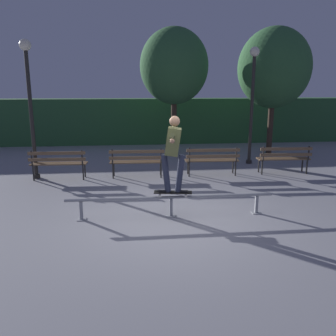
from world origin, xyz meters
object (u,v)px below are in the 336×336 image
object	(u,v)px
tree_behind_benches	(174,66)
lamp_post_left	(29,92)
grind_rail	(171,200)
park_bench_leftmost	(58,161)
skateboard	(173,193)
park_bench_rightmost	(284,157)
tree_far_right	(274,68)
skateboarder	(173,148)
park_bench_left_center	(137,160)
lamp_post_right	(253,91)
park_bench_right_center	(212,158)

from	to	relation	value
tree_behind_benches	lamp_post_left	xyz separation A→B (m)	(-4.50, -3.53, -0.89)
grind_rail	park_bench_leftmost	bearing A→B (deg)	131.48
grind_rail	park_bench_leftmost	world-z (taller)	park_bench_leftmost
skateboard	park_bench_rightmost	size ratio (longest dim) A/B	0.50
park_bench_leftmost	tree_far_right	size ratio (longest dim) A/B	0.33
grind_rail	skateboard	world-z (taller)	skateboard
tree_behind_benches	lamp_post_left	size ratio (longest dim) A/B	1.24
skateboarder	park_bench_left_center	world-z (taller)	skateboarder
park_bench_leftmost	park_bench_left_center	bearing A→B (deg)	0.00
park_bench_leftmost	park_bench_left_center	size ratio (longest dim) A/B	1.00
grind_rail	tree_far_right	bearing A→B (deg)	54.58
grind_rail	park_bench_rightmost	xyz separation A→B (m)	(3.87, 3.28, 0.19)
skateboard	lamp_post_left	bearing A→B (deg)	135.94
park_bench_rightmost	skateboard	bearing A→B (deg)	-139.44
park_bench_leftmost	tree_far_right	distance (m)	8.77
grind_rail	lamp_post_left	distance (m)	5.47
park_bench_left_center	park_bench_rightmost	world-z (taller)	same
lamp_post_right	skateboard	bearing A→B (deg)	-124.01
skateboarder	park_bench_left_center	bearing A→B (deg)	101.76
park_bench_rightmost	lamp_post_right	bearing A→B (deg)	110.66
grind_rail	park_bench_leftmost	xyz separation A→B (m)	(-2.90, 3.28, 0.19)
skateboarder	lamp_post_right	size ratio (longest dim) A/B	0.40
grind_rail	park_bench_rightmost	bearing A→B (deg)	40.29
skateboarder	lamp_post_left	world-z (taller)	lamp_post_left
park_bench_rightmost	park_bench_right_center	bearing A→B (deg)	180.00
skateboard	lamp_post_left	world-z (taller)	lamp_post_left
grind_rail	park_bench_left_center	distance (m)	3.35
park_bench_left_center	tree_far_right	bearing A→B (deg)	32.01
park_bench_right_center	tree_behind_benches	distance (m)	4.77
skateboard	park_bench_right_center	world-z (taller)	park_bench_right_center
skateboarder	tree_far_right	size ratio (longest dim) A/B	0.32
park_bench_left_center	tree_far_right	size ratio (longest dim) A/B	0.33
skateboarder	park_bench_rightmost	xyz separation A→B (m)	(3.83, 3.28, -0.92)
park_bench_leftmost	lamp_post_right	size ratio (longest dim) A/B	0.41
skateboard	lamp_post_left	distance (m)	5.43
tree_behind_benches	park_bench_rightmost	bearing A→B (deg)	-51.78
lamp_post_right	park_bench_leftmost	bearing A→B (deg)	-166.03
skateboarder	lamp_post_left	distance (m)	5.17
park_bench_leftmost	tree_behind_benches	xyz separation A→B (m)	(3.80, 3.77, 2.84)
park_bench_right_center	lamp_post_right	size ratio (longest dim) A/B	0.41
lamp_post_left	lamp_post_right	world-z (taller)	same
tree_far_right	lamp_post_left	bearing A→B (deg)	-159.50
park_bench_leftmost	lamp_post_right	xyz separation A→B (m)	(6.19, 1.54, 1.94)
park_bench_right_center	skateboard	bearing A→B (deg)	-115.66
lamp_post_left	tree_behind_benches	bearing A→B (deg)	38.05
park_bench_right_center	tree_far_right	world-z (taller)	tree_far_right
lamp_post_right	lamp_post_left	bearing A→B (deg)	-169.33
skateboard	skateboarder	distance (m)	0.94
tree_behind_benches	skateboard	bearing A→B (deg)	-97.01
grind_rail	lamp_post_right	world-z (taller)	lamp_post_right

